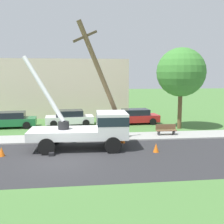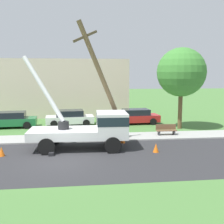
{
  "view_description": "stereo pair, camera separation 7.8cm",
  "coord_description": "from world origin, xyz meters",
  "px_view_note": "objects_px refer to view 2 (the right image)",
  "views": [
    {
      "loc": [
        0.94,
        -15.32,
        4.79
      ],
      "look_at": [
        3.26,
        3.38,
        2.2
      ],
      "focal_mm": 44.58,
      "sensor_mm": 36.0,
      "label": 1
    },
    {
      "loc": [
        1.02,
        -15.33,
        4.79
      ],
      "look_at": [
        3.26,
        3.38,
        2.2
      ],
      "focal_mm": 44.58,
      "sensor_mm": 36.0,
      "label": 2
    }
  ],
  "objects_px": {
    "traffic_cone_curbside": "(123,139)",
    "parked_sedan_red": "(136,116)",
    "traffic_cone_behind": "(2,151)",
    "parked_sedan_white": "(70,118)",
    "parked_sedan_green": "(11,120)",
    "leaning_utility_pole": "(104,82)",
    "park_bench": "(166,130)",
    "roadside_tree_near": "(181,72)",
    "utility_truck": "(92,127)",
    "traffic_cone_ahead": "(156,148)"
  },
  "relations": [
    {
      "from": "leaning_utility_pole",
      "to": "parked_sedan_red",
      "type": "relative_size",
      "value": 1.85
    },
    {
      "from": "park_bench",
      "to": "parked_sedan_white",
      "type": "bearing_deg",
      "value": 143.9
    },
    {
      "from": "leaning_utility_pole",
      "to": "parked_sedan_green",
      "type": "bearing_deg",
      "value": 140.81
    },
    {
      "from": "park_bench",
      "to": "roadside_tree_near",
      "type": "distance_m",
      "value": 5.63
    },
    {
      "from": "parked_sedan_white",
      "to": "roadside_tree_near",
      "type": "relative_size",
      "value": 0.64
    },
    {
      "from": "traffic_cone_behind",
      "to": "leaning_utility_pole",
      "type": "bearing_deg",
      "value": 22.91
    },
    {
      "from": "parked_sedan_white",
      "to": "traffic_cone_behind",
      "type": "bearing_deg",
      "value": -111.13
    },
    {
      "from": "leaning_utility_pole",
      "to": "traffic_cone_curbside",
      "type": "xyz_separation_m",
      "value": [
        1.28,
        -0.37,
        -3.96
      ]
    },
    {
      "from": "traffic_cone_behind",
      "to": "parked_sedan_green",
      "type": "relative_size",
      "value": 0.12
    },
    {
      "from": "leaning_utility_pole",
      "to": "traffic_cone_behind",
      "type": "relative_size",
      "value": 14.84
    },
    {
      "from": "leaning_utility_pole",
      "to": "traffic_cone_curbside",
      "type": "bearing_deg",
      "value": -16.14
    },
    {
      "from": "parked_sedan_red",
      "to": "park_bench",
      "type": "relative_size",
      "value": 2.81
    },
    {
      "from": "parked_sedan_red",
      "to": "traffic_cone_curbside",
      "type": "bearing_deg",
      "value": -108.52
    },
    {
      "from": "utility_truck",
      "to": "leaning_utility_pole",
      "type": "relative_size",
      "value": 0.81
    },
    {
      "from": "leaning_utility_pole",
      "to": "parked_sedan_red",
      "type": "distance_m",
      "value": 8.59
    },
    {
      "from": "parked_sedan_green",
      "to": "park_bench",
      "type": "height_order",
      "value": "parked_sedan_green"
    },
    {
      "from": "utility_truck",
      "to": "traffic_cone_ahead",
      "type": "distance_m",
      "value": 4.26
    },
    {
      "from": "leaning_utility_pole",
      "to": "traffic_cone_behind",
      "type": "distance_m",
      "value": 7.87
    },
    {
      "from": "roadside_tree_near",
      "to": "parked_sedan_green",
      "type": "bearing_deg",
      "value": 171.53
    },
    {
      "from": "traffic_cone_behind",
      "to": "parked_sedan_green",
      "type": "bearing_deg",
      "value": 99.58
    },
    {
      "from": "parked_sedan_red",
      "to": "roadside_tree_near",
      "type": "bearing_deg",
      "value": -39.4
    },
    {
      "from": "utility_truck",
      "to": "parked_sedan_white",
      "type": "bearing_deg",
      "value": 101.04
    },
    {
      "from": "traffic_cone_behind",
      "to": "traffic_cone_curbside",
      "type": "height_order",
      "value": "same"
    },
    {
      "from": "traffic_cone_curbside",
      "to": "parked_sedan_green",
      "type": "bearing_deg",
      "value": 143.46
    },
    {
      "from": "utility_truck",
      "to": "roadside_tree_near",
      "type": "height_order",
      "value": "roadside_tree_near"
    },
    {
      "from": "leaning_utility_pole",
      "to": "traffic_cone_ahead",
      "type": "xyz_separation_m",
      "value": [
        2.94,
        -2.93,
        -3.96
      ]
    },
    {
      "from": "traffic_cone_curbside",
      "to": "parked_sedan_green",
      "type": "distance_m",
      "value": 11.29
    },
    {
      "from": "utility_truck",
      "to": "park_bench",
      "type": "xyz_separation_m",
      "value": [
        5.91,
        2.93,
        -0.95
      ]
    },
    {
      "from": "traffic_cone_behind",
      "to": "parked_sedan_green",
      "type": "height_order",
      "value": "parked_sedan_green"
    },
    {
      "from": "parked_sedan_white",
      "to": "parked_sedan_red",
      "type": "xyz_separation_m",
      "value": [
        6.29,
        0.0,
        0.0
      ]
    },
    {
      "from": "utility_truck",
      "to": "parked_sedan_green",
      "type": "height_order",
      "value": "utility_truck"
    },
    {
      "from": "traffic_cone_behind",
      "to": "parked_sedan_green",
      "type": "distance_m",
      "value": 9.13
    },
    {
      "from": "roadside_tree_near",
      "to": "traffic_cone_behind",
      "type": "bearing_deg",
      "value": -153.06
    },
    {
      "from": "parked_sedan_white",
      "to": "roadside_tree_near",
      "type": "distance_m",
      "value": 10.89
    },
    {
      "from": "parked_sedan_white",
      "to": "utility_truck",
      "type": "bearing_deg",
      "value": -78.96
    },
    {
      "from": "utility_truck",
      "to": "leaning_utility_pole",
      "type": "distance_m",
      "value": 3.36
    },
    {
      "from": "parked_sedan_red",
      "to": "parked_sedan_white",
      "type": "bearing_deg",
      "value": -180.0
    },
    {
      "from": "parked_sedan_green",
      "to": "park_bench",
      "type": "relative_size",
      "value": 2.82
    },
    {
      "from": "parked_sedan_green",
      "to": "park_bench",
      "type": "xyz_separation_m",
      "value": [
        12.76,
        -4.96,
        -0.25
      ]
    },
    {
      "from": "leaning_utility_pole",
      "to": "roadside_tree_near",
      "type": "height_order",
      "value": "leaning_utility_pole"
    },
    {
      "from": "traffic_cone_behind",
      "to": "parked_sedan_white",
      "type": "relative_size",
      "value": 0.12
    },
    {
      "from": "parked_sedan_green",
      "to": "parked_sedan_white",
      "type": "height_order",
      "value": "same"
    },
    {
      "from": "traffic_cone_ahead",
      "to": "traffic_cone_behind",
      "type": "height_order",
      "value": "same"
    },
    {
      "from": "traffic_cone_curbside",
      "to": "parked_sedan_red",
      "type": "height_order",
      "value": "parked_sedan_red"
    },
    {
      "from": "traffic_cone_curbside",
      "to": "parked_sedan_red",
      "type": "distance_m",
      "value": 7.68
    },
    {
      "from": "traffic_cone_behind",
      "to": "parked_sedan_red",
      "type": "xyz_separation_m",
      "value": [
        9.98,
        9.54,
        0.43
      ]
    },
    {
      "from": "parked_sedan_red",
      "to": "roadside_tree_near",
      "type": "height_order",
      "value": "roadside_tree_near"
    },
    {
      "from": "traffic_cone_ahead",
      "to": "parked_sedan_red",
      "type": "distance_m",
      "value": 9.86
    },
    {
      "from": "utility_truck",
      "to": "traffic_cone_curbside",
      "type": "xyz_separation_m",
      "value": [
        2.21,
        1.18,
        -1.13
      ]
    },
    {
      "from": "parked_sedan_green",
      "to": "traffic_cone_behind",
      "type": "bearing_deg",
      "value": -80.42
    }
  ]
}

